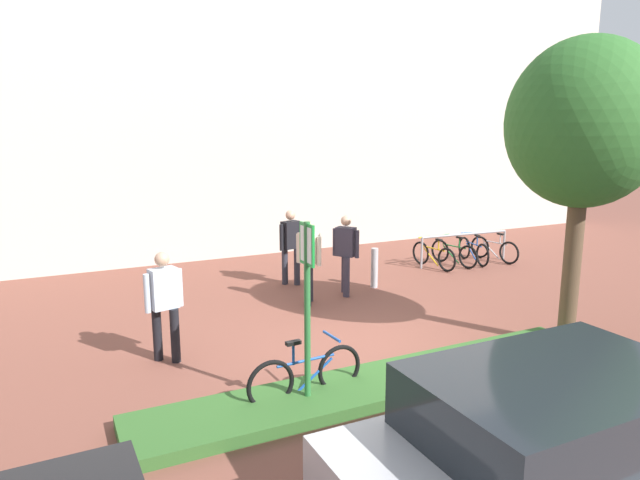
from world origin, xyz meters
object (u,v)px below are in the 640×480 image
(tree_sidewalk, at_px, (584,125))
(person_shirt_blue, at_px, (164,300))
(bollard_steel, at_px, (374,268))
(person_suited_navy, at_px, (346,250))
(parking_sign_post, at_px, (307,288))
(bike_at_sign, at_px, (306,375))
(person_casual_tan, at_px, (309,257))
(person_suited_dark, at_px, (291,242))
(car_silver_sedan, at_px, (565,452))
(bike_rack_cluster, at_px, (464,251))

(tree_sidewalk, relative_size, person_shirt_blue, 2.86)
(bollard_steel, height_order, person_suited_navy, person_suited_navy)
(parking_sign_post, bearing_deg, bike_at_sign, 70.42)
(person_casual_tan, relative_size, person_shirt_blue, 1.00)
(tree_sidewalk, relative_size, parking_sign_post, 2.03)
(person_suited_navy, relative_size, person_suited_dark, 1.00)
(person_suited_dark, relative_size, car_silver_sedan, 0.40)
(parking_sign_post, bearing_deg, person_suited_navy, 55.95)
(person_casual_tan, bearing_deg, bike_at_sign, -115.38)
(bollard_steel, xyz_separation_m, car_silver_sedan, (-2.60, -7.42, 0.31))
(bollard_steel, distance_m, person_suited_navy, 1.02)
(bike_at_sign, height_order, person_suited_dark, person_suited_dark)
(bike_rack_cluster, xyz_separation_m, person_shirt_blue, (-8.29, -2.97, 0.64))
(parking_sign_post, xyz_separation_m, person_suited_navy, (2.83, 4.19, -0.60))
(car_silver_sedan, bearing_deg, person_casual_tan, 83.66)
(parking_sign_post, relative_size, person_suited_navy, 1.41)
(bike_rack_cluster, distance_m, person_suited_dark, 4.92)
(person_shirt_blue, bearing_deg, bollard_steel, 22.82)
(person_suited_dark, bearing_deg, tree_sidewalk, -63.69)
(bollard_steel, height_order, person_shirt_blue, person_shirt_blue)
(bollard_steel, bearing_deg, person_suited_navy, -167.09)
(bike_at_sign, xyz_separation_m, person_suited_navy, (2.77, 4.00, 0.63))
(person_suited_dark, bearing_deg, bollard_steel, -33.45)
(tree_sidewalk, bearing_deg, person_shirt_blue, 160.01)
(bollard_steel, bearing_deg, person_casual_tan, -166.32)
(tree_sidewalk, bearing_deg, parking_sign_post, -179.16)
(bike_at_sign, height_order, car_silver_sedan, car_silver_sedan)
(person_shirt_blue, relative_size, car_silver_sedan, 0.40)
(car_silver_sedan, bearing_deg, bike_at_sign, 107.33)
(person_shirt_blue, bearing_deg, bike_rack_cluster, 19.70)
(person_suited_navy, height_order, car_silver_sedan, person_suited_navy)
(person_casual_tan, bearing_deg, person_shirt_blue, -152.40)
(tree_sidewalk, distance_m, person_shirt_blue, 6.96)
(bike_at_sign, bearing_deg, bike_rack_cluster, 36.27)
(bike_rack_cluster, bearing_deg, person_suited_dark, 177.82)
(bike_rack_cluster, distance_m, person_suited_navy, 4.31)
(tree_sidewalk, height_order, person_suited_dark, tree_sidewalk)
(parking_sign_post, bearing_deg, person_suited_dark, 68.96)
(bike_at_sign, relative_size, bike_rack_cluster, 0.63)
(person_suited_navy, bearing_deg, bike_at_sign, -124.64)
(bike_at_sign, relative_size, person_shirt_blue, 0.98)
(person_shirt_blue, height_order, person_suited_navy, same)
(tree_sidewalk, bearing_deg, bollard_steel, 103.87)
(bike_at_sign, xyz_separation_m, person_casual_tan, (1.78, 3.75, 0.63))
(person_shirt_blue, bearing_deg, car_silver_sedan, -65.64)
(bike_rack_cluster, bearing_deg, tree_sidewalk, -113.19)
(tree_sidewalk, bearing_deg, person_suited_navy, 114.84)
(tree_sidewalk, height_order, bike_at_sign, tree_sidewalk)
(bollard_steel, height_order, person_casual_tan, person_casual_tan)
(bike_at_sign, distance_m, person_suited_navy, 4.91)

